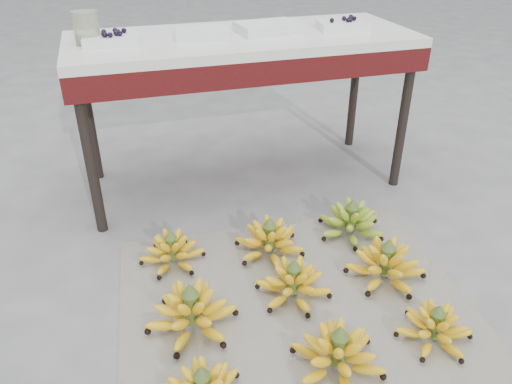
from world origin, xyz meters
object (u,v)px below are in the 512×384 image
object	(u,v)px
bunch_mid_left	(192,313)
bunch_mid_center	(293,283)
newspaper_mat	(295,304)
bunch_front_center	(338,354)
tray_far_right	(343,25)
glass_jar	(87,28)
bunch_mid_right	(386,265)
bunch_back_right	(351,222)
bunch_back_center	(269,241)
tray_right	(268,28)
bunch_front_right	(435,328)
vendor_table	(243,53)
tray_far_left	(112,39)
tray_left	(203,33)
bunch_back_left	(172,251)

from	to	relation	value
bunch_mid_left	bunch_mid_center	xyz separation A→B (m)	(0.38, 0.05, -0.01)
newspaper_mat	bunch_front_center	distance (m)	0.32
tray_far_right	glass_jar	distance (m)	1.15
newspaper_mat	bunch_mid_right	size ratio (longest dim) A/B	3.26
bunch_back_right	glass_jar	xyz separation A→B (m)	(-0.98, 0.63, 0.75)
bunch_back_center	bunch_back_right	distance (m)	0.38
tray_right	bunch_front_right	bearing A→B (deg)	-82.02
bunch_mid_left	bunch_back_center	bearing A→B (deg)	52.65
bunch_front_center	bunch_back_right	bearing A→B (deg)	60.73
newspaper_mat	bunch_mid_right	xyz separation A→B (m)	(0.38, 0.04, 0.07)
vendor_table	newspaper_mat	bearing A→B (deg)	-94.67
glass_jar	bunch_front_center	bearing A→B (deg)	-64.68
tray_far_left	tray_far_right	size ratio (longest dim) A/B	0.98
tray_far_right	vendor_table	bearing A→B (deg)	175.57
vendor_table	bunch_mid_center	bearing A→B (deg)	-94.44
bunch_front_right	bunch_back_center	world-z (taller)	bunch_back_center
bunch_front_center	glass_jar	xyz separation A→B (m)	(-0.61, 1.29, 0.75)
tray_left	bunch_front_center	bearing A→B (deg)	-84.37
tray_left	vendor_table	bearing A→B (deg)	3.69
bunch_front_center	bunch_back_center	xyz separation A→B (m)	(-0.02, 0.63, -0.00)
bunch_front_center	vendor_table	distance (m)	1.41
bunch_front_right	bunch_back_right	xyz separation A→B (m)	(0.01, 0.64, 0.01)
newspaper_mat	bunch_mid_center	xyz separation A→B (m)	(0.01, 0.05, 0.06)
bunch_back_left	tray_left	xyz separation A→B (m)	(0.28, 0.58, 0.71)
bunch_back_right	glass_jar	size ratio (longest dim) A/B	2.36
bunch_mid_right	tray_far_right	xyz separation A→B (m)	(0.17, 0.89, 0.71)
bunch_front_center	glass_jar	bearing A→B (deg)	115.22
bunch_mid_center	glass_jar	world-z (taller)	glass_jar
bunch_front_center	bunch_mid_left	bearing A→B (deg)	142.51
bunch_mid_center	bunch_back_right	xyz separation A→B (m)	(0.38, 0.30, 0.00)
tray_left	tray_far_right	distance (m)	0.66
bunch_mid_right	tray_far_right	bearing A→B (deg)	59.40
bunch_mid_center	glass_jar	xyz separation A→B (m)	(-0.60, 0.93, 0.76)
bunch_back_center	tray_left	world-z (taller)	tray_left
bunch_back_left	glass_jar	distance (m)	1.00
bunch_front_right	glass_jar	xyz separation A→B (m)	(-0.97, 1.27, 0.76)
newspaper_mat	bunch_front_center	world-z (taller)	bunch_front_center
bunch_mid_right	tray_far_left	bearing A→B (deg)	114.44
tray_right	bunch_mid_right	bearing A→B (deg)	-78.90
bunch_mid_center	bunch_mid_right	distance (m)	0.37
tray_right	tray_far_left	bearing A→B (deg)	-178.70
tray_left	bunch_front_right	bearing A→B (deg)	-68.93
tray_left	tray_right	bearing A→B (deg)	2.01
bunch_mid_center	tray_left	world-z (taller)	tray_left
bunch_front_right	tray_far_right	xyz separation A→B (m)	(0.18, 1.22, 0.72)
bunch_mid_right	tray_far_right	distance (m)	1.15
bunch_back_right	newspaper_mat	bearing A→B (deg)	-132.95
bunch_mid_right	bunch_back_right	size ratio (longest dim) A/B	1.23
vendor_table	bunch_front_center	bearing A→B (deg)	-92.63
bunch_front_center	tray_left	distance (m)	1.45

